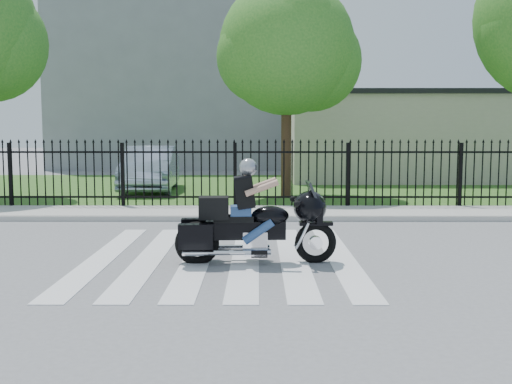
{
  "coord_description": "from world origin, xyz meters",
  "views": [
    {
      "loc": [
        0.61,
        -9.89,
        2.15
      ],
      "look_at": [
        0.57,
        1.08,
        1.0
      ],
      "focal_mm": 42.0,
      "sensor_mm": 36.0,
      "label": 1
    }
  ],
  "objects": [
    {
      "name": "crosswalk",
      "position": [
        0.0,
        0.0,
        0.01
      ],
      "size": [
        5.0,
        5.5,
        0.01
      ],
      "primitive_type": null,
      "color": "silver",
      "rests_on": "ground"
    },
    {
      "name": "motorcycle_rider",
      "position": [
        0.51,
        -0.39,
        0.71
      ],
      "size": [
        2.62,
        0.83,
        1.73
      ],
      "rotation": [
        0.0,
        0.0,
        0.04
      ],
      "color": "black",
      "rests_on": "ground"
    },
    {
      "name": "curb",
      "position": [
        0.0,
        4.0,
        0.06
      ],
      "size": [
        40.0,
        0.12,
        0.12
      ],
      "primitive_type": "cube",
      "color": "#ADAAA3",
      "rests_on": "ground"
    },
    {
      "name": "iron_fence",
      "position": [
        0.0,
        6.0,
        0.9
      ],
      "size": [
        26.0,
        0.04,
        1.8
      ],
      "color": "black",
      "rests_on": "ground"
    },
    {
      "name": "building_low",
      "position": [
        7.0,
        16.0,
        1.75
      ],
      "size": [
        10.0,
        6.0,
        3.5
      ],
      "primitive_type": "cube",
      "color": "#B6AA98",
      "rests_on": "ground"
    },
    {
      "name": "grass_strip",
      "position": [
        0.0,
        12.0,
        0.01
      ],
      "size": [
        40.0,
        12.0,
        0.02
      ],
      "primitive_type": "cube",
      "color": "#2A551D",
      "rests_on": "ground"
    },
    {
      "name": "tree_mid",
      "position": [
        1.5,
        9.0,
        4.67
      ],
      "size": [
        4.2,
        4.2,
        6.78
      ],
      "color": "#382316",
      "rests_on": "ground"
    },
    {
      "name": "building_tall",
      "position": [
        -3.0,
        26.0,
        6.0
      ],
      "size": [
        15.0,
        10.0,
        12.0
      ],
      "primitive_type": "cube",
      "color": "gray",
      "rests_on": "ground"
    },
    {
      "name": "building_low_roof",
      "position": [
        7.0,
        16.0,
        3.6
      ],
      "size": [
        10.2,
        6.2,
        0.2
      ],
      "primitive_type": "cube",
      "color": "black",
      "rests_on": "building_low"
    },
    {
      "name": "sidewalk",
      "position": [
        0.0,
        5.0,
        0.06
      ],
      "size": [
        40.0,
        2.0,
        0.12
      ],
      "primitive_type": "cube",
      "color": "#ADAAA3",
      "rests_on": "ground"
    },
    {
      "name": "ground",
      "position": [
        0.0,
        0.0,
        0.0
      ],
      "size": [
        120.0,
        120.0,
        0.0
      ],
      "primitive_type": "plane",
      "color": "slate",
      "rests_on": "ground"
    },
    {
      "name": "parked_car",
      "position": [
        -3.1,
        10.7,
        0.8
      ],
      "size": [
        1.91,
        4.8,
        1.55
      ],
      "primitive_type": "imported",
      "rotation": [
        0.0,
        0.0,
        0.06
      ],
      "color": "#9BA9C4",
      "rests_on": "grass_strip"
    }
  ]
}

